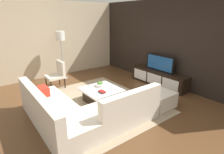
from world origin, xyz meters
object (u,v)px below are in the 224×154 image
Objects in this scene: television at (160,63)px; coffee_table at (101,95)px; book_stack at (102,92)px; floor_lamp at (60,39)px; fruit_bowl at (100,84)px; ottoman at (159,99)px; sectional_couch at (81,112)px; accent_chair_near at (57,73)px; media_console at (158,78)px.

television is 1.15× the size of coffee_table.
book_stack is (0.12, -2.42, -0.37)m from television.
floor_lamp is 6.26× the size of fruit_bowl.
sectional_couch is at bearing -103.69° from ottoman.
accent_chair_near is 3.31m from ottoman.
floor_lamp is at bearing 146.43° from accent_chair_near.
media_console is 2.30m from coffee_table.
floor_lamp is (-0.74, 0.50, 0.99)m from accent_chair_near.
coffee_table is 0.55× the size of floor_lamp.
coffee_table is 1.10× the size of accent_chair_near.
television is (-0.00, 0.00, 0.52)m from media_console.
coffee_table is (-0.62, 0.95, -0.09)m from sectional_couch.
television is at bearing 99.17° from sectional_couch.
floor_lamp is 4.00m from ottoman.
sectional_couch reaches higher than coffee_table.
coffee_table is (-0.10, -2.30, -0.05)m from media_console.
television is 2.45m from book_stack.
sectional_couch is 0.93m from book_stack.
book_stack is (0.22, -0.13, 0.20)m from coffee_table.
sectional_couch is at bearing -16.45° from floor_lamp.
accent_chair_near is 1.24× the size of ottoman.
television reaches higher than ottoman.
book_stack reaches higher than ottoman.
television is 1.70m from ottoman.
coffee_table is (-0.10, -2.30, -0.57)m from television.
television is 3.40m from accent_chair_near.
coffee_table is at bearing 123.26° from sectional_couch.
media_console is 2.39× the size of accent_chair_near.
sectional_couch is 1.33m from fruit_bowl.
television is 3.93× the size of fruit_bowl.
accent_chair_near is at bearing -33.92° from floor_lamp.
media_console is at bearing -90.00° from television.
sectional_couch reaches higher than book_stack.
book_stack is at bearing -87.18° from media_console.
accent_chair_near is (-1.79, -0.52, 0.29)m from coffee_table.
floor_lamp is (-2.62, -2.32, 0.70)m from television.
fruit_bowl is (-0.28, -2.20, -0.34)m from television.
fruit_bowl is at bearing -97.36° from media_console.
floor_lamp reaches higher than accent_chair_near.
media_console is 7.42× the size of fruit_bowl.
fruit_bowl is at bearing 2.92° from floor_lamp.
floor_lamp reaches higher than coffee_table.
accent_chair_near reaches higher than sectional_couch.
accent_chair_near is at bearing -158.97° from fruit_bowl.
fruit_bowl is 0.46m from book_stack.
media_console is at bearing 87.51° from coffee_table.
coffee_table is 1.37× the size of ottoman.
sectional_couch is at bearing -9.84° from accent_chair_near.
media_console is 10.43× the size of book_stack.
sectional_couch is (0.52, -3.25, 0.04)m from media_console.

